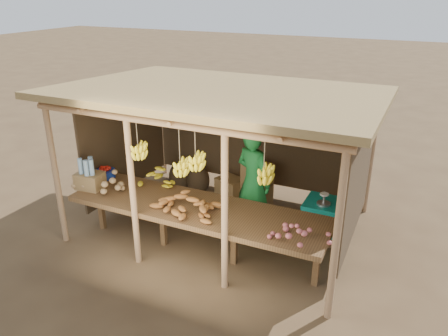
% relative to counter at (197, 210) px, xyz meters
% --- Properties ---
extents(ground, '(60.00, 60.00, 0.00)m').
position_rel_counter_xyz_m(ground, '(-0.00, 0.95, -0.74)').
color(ground, brown).
rests_on(ground, ground).
extents(stall_structure, '(4.70, 3.50, 2.43)m').
position_rel_counter_xyz_m(stall_structure, '(0.03, 0.96, 1.18)').
color(stall_structure, tan).
rests_on(stall_structure, ground).
extents(counter, '(3.90, 1.05, 0.80)m').
position_rel_counter_xyz_m(counter, '(0.00, 0.00, 0.00)').
color(counter, brown).
rests_on(counter, ground).
extents(potato_heap, '(1.03, 0.81, 0.36)m').
position_rel_counter_xyz_m(potato_heap, '(-1.62, -0.10, 0.24)').
color(potato_heap, '#A07E52').
rests_on(potato_heap, counter).
extents(sweet_potato_heap, '(0.99, 0.74, 0.35)m').
position_rel_counter_xyz_m(sweet_potato_heap, '(-0.09, -0.18, 0.24)').
color(sweet_potato_heap, '#A36229').
rests_on(sweet_potato_heap, counter).
extents(onion_heap, '(0.90, 0.71, 0.36)m').
position_rel_counter_xyz_m(onion_heap, '(1.64, -0.31, 0.24)').
color(onion_heap, '#C35F5F').
rests_on(onion_heap, counter).
extents(banana_pile, '(0.58, 0.42, 0.34)m').
position_rel_counter_xyz_m(banana_pile, '(-0.90, 0.36, 0.23)').
color(banana_pile, yellow).
rests_on(banana_pile, counter).
extents(tomato_basin, '(0.36, 0.36, 0.19)m').
position_rel_counter_xyz_m(tomato_basin, '(-1.90, 0.29, 0.14)').
color(tomato_basin, navy).
rests_on(tomato_basin, counter).
extents(bottle_box, '(0.43, 0.36, 0.51)m').
position_rel_counter_xyz_m(bottle_box, '(-1.83, -0.14, 0.26)').
color(bottle_box, olive).
rests_on(bottle_box, counter).
extents(vendor, '(0.77, 0.65, 1.80)m').
position_rel_counter_xyz_m(vendor, '(0.50, 0.97, 0.16)').
color(vendor, '#186D2C').
rests_on(vendor, ground).
extents(tarp_crate, '(0.71, 0.61, 0.84)m').
position_rel_counter_xyz_m(tarp_crate, '(1.65, 1.24, -0.39)').
color(tarp_crate, brown).
rests_on(tarp_crate, ground).
extents(carton_stack, '(1.12, 0.53, 0.78)m').
position_rel_counter_xyz_m(carton_stack, '(0.04, 1.93, -0.39)').
color(carton_stack, olive).
rests_on(carton_stack, ground).
extents(burlap_sacks, '(0.87, 0.45, 0.61)m').
position_rel_counter_xyz_m(burlap_sacks, '(-1.24, 1.98, -0.47)').
color(burlap_sacks, '#4A3722').
rests_on(burlap_sacks, ground).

